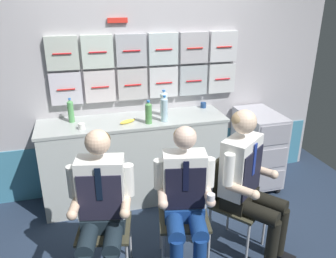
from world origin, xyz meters
TOP-DOWN VIEW (x-y plane):
  - galley_bulkhead at (-0.00, 1.37)m, footprint 4.20×0.14m
  - galley_counter at (-0.23, 1.09)m, footprint 1.95×0.53m
  - service_trolley at (1.21, 1.00)m, footprint 0.40×0.65m
  - folding_chair_left at (-0.64, 0.10)m, footprint 0.48×0.48m
  - crew_member_left at (-0.67, -0.06)m, footprint 0.50×0.65m
  - folding_chair_center at (-0.00, 0.07)m, footprint 0.47×0.47m
  - crew_member_center at (-0.04, -0.09)m, footprint 0.49×0.63m
  - folding_chair_right at (0.44, 0.10)m, footprint 0.56×0.56m
  - crew_member_right at (0.54, -0.03)m, footprint 0.64×0.69m
  - water_bottle_short at (0.08, 0.96)m, footprint 0.07×0.07m
  - water_bottle_clear at (-0.09, 0.95)m, footprint 0.07×0.07m
  - sparkling_bottle_green at (-0.84, 1.19)m, footprint 0.06×0.06m
  - water_bottle_tall at (0.12, 1.14)m, footprint 0.08×0.08m
  - coffee_cup_spare at (-0.75, 0.96)m, footprint 0.07×0.07m
  - paper_cup_tan at (0.62, 1.27)m, footprint 0.06×0.06m
  - snack_banana at (-0.30, 1.00)m, footprint 0.17×0.10m

SIDE VIEW (x-z plane):
  - galley_counter at x=-0.23m, z-range 0.00..0.93m
  - service_trolley at x=1.21m, z-range 0.03..0.93m
  - folding_chair_left at x=-0.64m, z-range 0.11..0.98m
  - folding_chair_center at x=0.00m, z-range 0.11..0.98m
  - folding_chair_right at x=0.44m, z-range 0.11..0.98m
  - crew_member_center at x=-0.04m, z-range 0.06..1.31m
  - crew_member_left at x=-0.67m, z-range 0.07..1.34m
  - crew_member_right at x=0.54m, z-range 0.08..1.39m
  - snack_banana at x=-0.30m, z-range 0.93..0.97m
  - coffee_cup_spare at x=-0.75m, z-range 0.93..0.99m
  - paper_cup_tan at x=0.62m, z-range 0.93..0.99m
  - water_bottle_clear at x=-0.09m, z-range 0.92..1.16m
  - sparkling_bottle_green at x=-0.84m, z-range 0.92..1.18m
  - water_bottle_short at x=0.08m, z-range 0.92..1.20m
  - water_bottle_tall at x=0.12m, z-range 0.92..1.21m
  - galley_bulkhead at x=0.00m, z-range 0.01..2.16m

